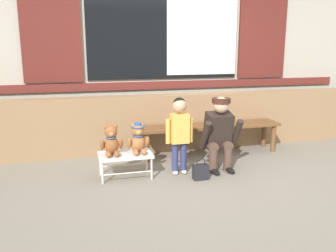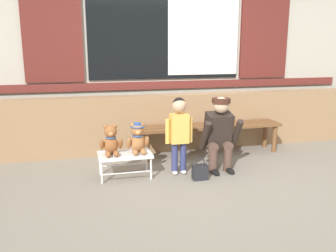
{
  "view_description": "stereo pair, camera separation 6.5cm",
  "coord_description": "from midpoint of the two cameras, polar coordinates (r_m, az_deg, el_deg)",
  "views": [
    {
      "loc": [
        -1.41,
        -3.72,
        1.57
      ],
      "look_at": [
        -0.26,
        0.65,
        0.55
      ],
      "focal_mm": 38.33,
      "sensor_mm": 36.0,
      "label": 1
    },
    {
      "loc": [
        -1.35,
        -3.73,
        1.57
      ],
      "look_at": [
        -0.26,
        0.65,
        0.55
      ],
      "focal_mm": 38.33,
      "sensor_mm": 36.0,
      "label": 2
    }
  ],
  "objects": [
    {
      "name": "ground_plane",
      "position": [
        4.27,
        5.97,
        -8.9
      ],
      "size": [
        60.0,
        60.0,
        0.0
      ],
      "primitive_type": "plane",
      "color": "gray"
    },
    {
      "name": "brick_low_wall",
      "position": [
        5.45,
        1.0,
        0.61
      ],
      "size": [
        6.55,
        0.25,
        0.85
      ],
      "primitive_type": "cube",
      "color": "#997551",
      "rests_on": "ground"
    },
    {
      "name": "shop_facade",
      "position": [
        5.84,
        -0.26,
        15.24
      ],
      "size": [
        6.69,
        0.26,
        3.65
      ],
      "color": "#B7B2A3",
      "rests_on": "ground"
    },
    {
      "name": "wooden_bench_long",
      "position": [
        5.27,
        7.12,
        -0.49
      ],
      "size": [
        2.1,
        0.4,
        0.44
      ],
      "color": "brown",
      "rests_on": "ground"
    },
    {
      "name": "small_display_bench",
      "position": [
        4.36,
        -6.44,
        -4.76
      ],
      "size": [
        0.64,
        0.36,
        0.3
      ],
      "color": "silver",
      "rests_on": "ground"
    },
    {
      "name": "teddy_bear_plain",
      "position": [
        4.29,
        -8.63,
        -2.37
      ],
      "size": [
        0.28,
        0.26,
        0.36
      ],
      "color": "#93562D",
      "rests_on": "small_display_bench"
    },
    {
      "name": "teddy_bear_with_hat",
      "position": [
        4.32,
        -4.41,
        -2.01
      ],
      "size": [
        0.28,
        0.27,
        0.36
      ],
      "color": "#A86B3D",
      "rests_on": "small_display_bench"
    },
    {
      "name": "child_standing",
      "position": [
        4.37,
        2.2,
        -0.22
      ],
      "size": [
        0.35,
        0.18,
        0.96
      ],
      "color": "navy",
      "rests_on": "ground"
    },
    {
      "name": "adult_crouching",
      "position": [
        4.59,
        8.59,
        -1.14
      ],
      "size": [
        0.5,
        0.49,
        0.95
      ],
      "color": "brown",
      "rests_on": "ground"
    },
    {
      "name": "handbag_on_ground",
      "position": [
        4.33,
        5.6,
        -7.25
      ],
      "size": [
        0.18,
        0.11,
        0.27
      ],
      "color": "#232328",
      "rests_on": "ground"
    }
  ]
}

